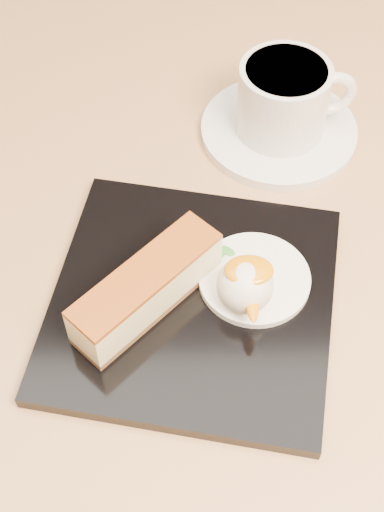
{
  "coord_description": "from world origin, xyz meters",
  "views": [
    {
      "loc": [
        0.03,
        -0.33,
        1.2
      ],
      "look_at": [
        0.03,
        -0.0,
        0.76
      ],
      "focal_mm": 50.0,
      "sensor_mm": 36.0,
      "label": 1
    }
  ],
  "objects_px": {
    "ice_cream_scoop": "(245,285)",
    "saucer": "(279,131)",
    "table": "(160,369)",
    "dessert_plate": "(192,301)",
    "coffee_cup": "(285,98)",
    "cheesecake": "(147,288)"
  },
  "relations": [
    {
      "from": "table",
      "to": "ice_cream_scoop",
      "type": "bearing_deg",
      "value": -22.11
    },
    {
      "from": "dessert_plate",
      "to": "saucer",
      "type": "xyz_separation_m",
      "value": [
        0.09,
        0.19,
        -0.0
      ]
    },
    {
      "from": "table",
      "to": "dessert_plate",
      "type": "xyz_separation_m",
      "value": [
        0.03,
        -0.02,
        0.16
      ]
    },
    {
      "from": "ice_cream_scoop",
      "to": "coffee_cup",
      "type": "bearing_deg",
      "value": 76.17
    },
    {
      "from": "cheesecake",
      "to": "saucer",
      "type": "height_order",
      "value": "cheesecake"
    },
    {
      "from": "ice_cream_scoop",
      "to": "saucer",
      "type": "distance_m",
      "value": 0.21
    },
    {
      "from": "dessert_plate",
      "to": "coffee_cup",
      "type": "bearing_deg",
      "value": 65.41
    },
    {
      "from": "table",
      "to": "coffee_cup",
      "type": "bearing_deg",
      "value": 54.72
    },
    {
      "from": "ice_cream_scoop",
      "to": "saucer",
      "type": "relative_size",
      "value": 0.3
    },
    {
      "from": "dessert_plate",
      "to": "coffee_cup",
      "type": "distance_m",
      "value": 0.22
    },
    {
      "from": "cheesecake",
      "to": "saucer",
      "type": "distance_m",
      "value": 0.24
    },
    {
      "from": "ice_cream_scoop",
      "to": "saucer",
      "type": "height_order",
      "value": "ice_cream_scoop"
    },
    {
      "from": "table",
      "to": "ice_cream_scoop",
      "type": "distance_m",
      "value": 0.21
    },
    {
      "from": "coffee_cup",
      "to": "dessert_plate",
      "type": "bearing_deg",
      "value": -122.75
    },
    {
      "from": "ice_cream_scoop",
      "to": "coffee_cup",
      "type": "xyz_separation_m",
      "value": [
        0.05,
        0.2,
        0.01
      ]
    },
    {
      "from": "dessert_plate",
      "to": "saucer",
      "type": "bearing_deg",
      "value": 65.89
    },
    {
      "from": "table",
      "to": "cheesecake",
      "type": "distance_m",
      "value": 0.19
    },
    {
      "from": "dessert_plate",
      "to": "ice_cream_scoop",
      "type": "relative_size",
      "value": 4.95
    },
    {
      "from": "table",
      "to": "coffee_cup",
      "type": "distance_m",
      "value": 0.29
    },
    {
      "from": "ice_cream_scoop",
      "to": "coffee_cup",
      "type": "relative_size",
      "value": 0.39
    },
    {
      "from": "coffee_cup",
      "to": "saucer",
      "type": "bearing_deg",
      "value": -180.0
    },
    {
      "from": "dessert_plate",
      "to": "cheesecake",
      "type": "xyz_separation_m",
      "value": [
        -0.04,
        -0.01,
        0.03
      ]
    }
  ]
}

